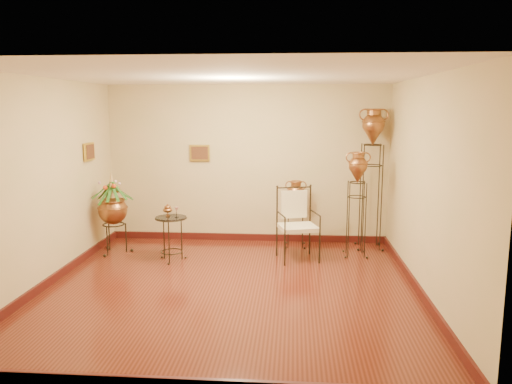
# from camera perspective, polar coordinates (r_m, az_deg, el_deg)

# --- Properties ---
(ground) EXTENTS (5.00, 5.00, 0.00)m
(ground) POSITION_cam_1_polar(r_m,az_deg,el_deg) (6.84, -2.98, -10.93)
(ground) COLOR #5C2115
(ground) RESTS_ON ground
(room_shell) EXTENTS (5.02, 5.02, 2.81)m
(room_shell) POSITION_cam_1_polar(r_m,az_deg,el_deg) (6.45, -3.15, 3.66)
(room_shell) COLOR #D1B486
(room_shell) RESTS_ON ground
(amphora_tall) EXTENTS (0.61, 0.61, 2.42)m
(amphora_tall) POSITION_cam_1_polar(r_m,az_deg,el_deg) (8.68, 13.05, 1.64)
(amphora_tall) COLOR black
(amphora_tall) RESTS_ON ground
(amphora_mid) EXTENTS (0.42, 0.42, 1.73)m
(amphora_mid) POSITION_cam_1_polar(r_m,az_deg,el_deg) (8.24, 11.43, -1.28)
(amphora_mid) COLOR black
(amphora_mid) RESTS_ON ground
(amphora_short) EXTENTS (0.48, 0.48, 1.18)m
(amphora_short) POSITION_cam_1_polar(r_m,az_deg,el_deg) (8.69, 4.54, -2.45)
(amphora_short) COLOR black
(amphora_short) RESTS_ON ground
(planter_urn) EXTENTS (0.85, 0.85, 1.40)m
(planter_urn) POSITION_cam_1_polar(r_m,az_deg,el_deg) (8.59, -16.06, -1.62)
(planter_urn) COLOR black
(planter_urn) RESTS_ON ground
(armchair) EXTENTS (0.78, 0.75, 1.15)m
(armchair) POSITION_cam_1_polar(r_m,az_deg,el_deg) (7.94, 4.82, -3.70)
(armchair) COLOR black
(armchair) RESTS_ON ground
(side_table) EXTENTS (0.63, 0.63, 0.89)m
(side_table) POSITION_cam_1_polar(r_m,az_deg,el_deg) (8.02, -9.64, -5.18)
(side_table) COLOR black
(side_table) RESTS_ON ground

